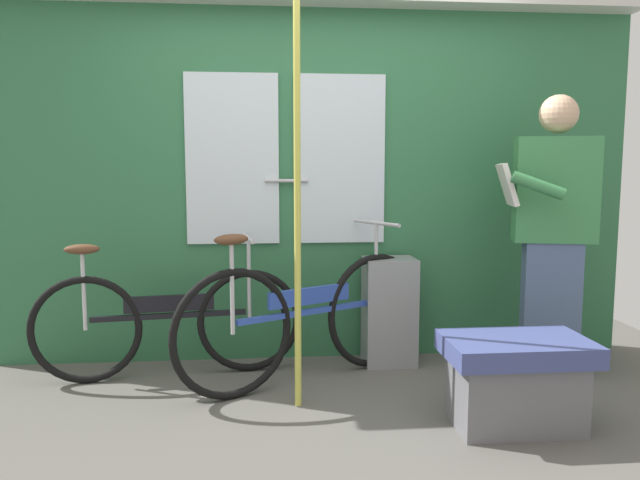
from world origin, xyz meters
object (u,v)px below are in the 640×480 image
bench_seat_corner (515,380)px  handrail_pole (297,193)px  bicycle_near_door (309,318)px  bicycle_leaning_behind (168,321)px  passenger_reading_newspaper (552,231)px  trash_bin_by_wall (389,311)px

bench_seat_corner → handrail_pole: bearing=160.6°
bicycle_near_door → bicycle_leaning_behind: bicycle_near_door is taller
bicycle_near_door → bench_seat_corner: 1.23m
passenger_reading_newspaper → bench_seat_corner: size_ratio=2.44×
handrail_pole → bicycle_near_door: bearing=77.1°
bicycle_near_door → bicycle_leaning_behind: size_ratio=0.96×
passenger_reading_newspaper → handrail_pole: (-1.56, -0.33, 0.25)m
bicycle_near_door → bench_seat_corner: size_ratio=2.22×
bench_seat_corner → passenger_reading_newspaper: bearing=54.4°
handrail_pole → bench_seat_corner: size_ratio=3.29×
passenger_reading_newspaper → trash_bin_by_wall: bearing=-5.3°
bicycle_near_door → bicycle_leaning_behind: (-0.85, 0.15, -0.04)m
bicycle_near_door → handrail_pole: 0.85m
bicycle_near_door → bench_seat_corner: bicycle_near_door is taller
bicycle_leaning_behind → passenger_reading_newspaper: 2.39m
bicycle_near_door → handrail_pole: handrail_pole is taller
passenger_reading_newspaper → bench_seat_corner: bearing=68.9°
bicycle_near_door → handrail_pole: (-0.08, -0.37, 0.76)m
bicycle_leaning_behind → bench_seat_corner: bearing=-34.0°
passenger_reading_newspaper → handrail_pole: size_ratio=0.74×
handrail_pole → bench_seat_corner: bearing=-19.4°
trash_bin_by_wall → bench_seat_corner: (0.42, -1.03, -0.11)m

